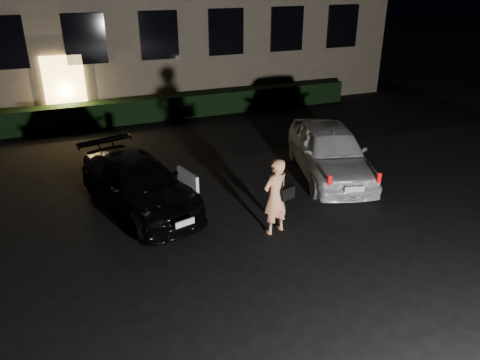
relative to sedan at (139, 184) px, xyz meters
name	(u,v)px	position (x,y,z in m)	size (l,w,h in m)	color
ground	(293,267)	(2.28, -3.61, -0.60)	(80.00, 80.00, 0.00)	black
hedge	(167,107)	(2.28, 6.89, -0.18)	(15.00, 0.70, 0.85)	black
sedan	(139,184)	(0.00, 0.00, 0.00)	(2.72, 4.46, 1.21)	black
hatch	(330,151)	(5.21, -0.03, 0.11)	(2.71, 4.48, 1.43)	silver
man	(276,196)	(2.52, -2.25, 0.26)	(0.79, 0.58, 1.72)	#FFA571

